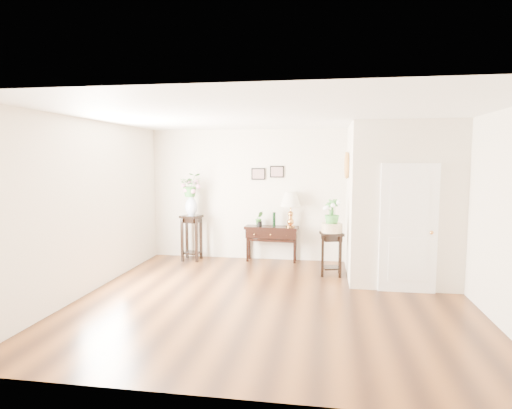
% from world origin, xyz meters
% --- Properties ---
extents(floor, '(6.00, 5.50, 0.02)m').
position_xyz_m(floor, '(0.00, 0.00, 0.00)').
color(floor, brown).
rests_on(floor, ground).
extents(ceiling, '(6.00, 5.50, 0.02)m').
position_xyz_m(ceiling, '(0.00, 0.00, 2.80)').
color(ceiling, white).
rests_on(ceiling, ground).
extents(wall_back, '(6.00, 0.02, 2.80)m').
position_xyz_m(wall_back, '(0.00, 2.75, 1.40)').
color(wall_back, silver).
rests_on(wall_back, ground).
extents(wall_front, '(6.00, 0.02, 2.80)m').
position_xyz_m(wall_front, '(0.00, -2.75, 1.40)').
color(wall_front, silver).
rests_on(wall_front, ground).
extents(wall_left, '(0.02, 5.50, 2.80)m').
position_xyz_m(wall_left, '(-3.00, 0.00, 1.40)').
color(wall_left, silver).
rests_on(wall_left, ground).
extents(wall_right, '(0.02, 5.50, 2.80)m').
position_xyz_m(wall_right, '(3.00, 0.00, 1.40)').
color(wall_right, silver).
rests_on(wall_right, ground).
extents(partition, '(1.80, 1.95, 2.80)m').
position_xyz_m(partition, '(2.10, 1.77, 1.40)').
color(partition, silver).
rests_on(partition, floor).
extents(door, '(0.90, 0.05, 2.10)m').
position_xyz_m(door, '(2.10, 0.78, 1.05)').
color(door, white).
rests_on(door, floor).
extents(art_print_left, '(0.30, 0.02, 0.25)m').
position_xyz_m(art_print_left, '(-0.65, 2.73, 1.85)').
color(art_print_left, black).
rests_on(art_print_left, wall_back).
extents(art_print_right, '(0.30, 0.02, 0.25)m').
position_xyz_m(art_print_right, '(-0.25, 2.73, 1.90)').
color(art_print_right, black).
rests_on(art_print_right, wall_back).
extents(wall_ornament, '(0.07, 0.51, 0.51)m').
position_xyz_m(wall_ornament, '(1.16, 1.90, 2.05)').
color(wall_ornament, '#C2792E').
rests_on(wall_ornament, partition).
extents(console_table, '(1.14, 0.45, 0.75)m').
position_xyz_m(console_table, '(-0.34, 2.57, 0.37)').
color(console_table, black).
rests_on(console_table, floor).
extents(table_lamp, '(0.43, 0.43, 0.74)m').
position_xyz_m(table_lamp, '(0.06, 2.57, 1.10)').
color(table_lamp, '#C4823C').
rests_on(table_lamp, console_table).
extents(green_vase, '(0.08, 0.08, 0.30)m').
position_xyz_m(green_vase, '(-0.29, 2.57, 0.92)').
color(green_vase, black).
rests_on(green_vase, console_table).
extents(potted_plant, '(0.20, 0.18, 0.30)m').
position_xyz_m(potted_plant, '(-0.61, 2.57, 0.90)').
color(potted_plant, '#378031').
rests_on(potted_plant, console_table).
extents(plant_stand_a, '(0.47, 0.47, 0.97)m').
position_xyz_m(plant_stand_a, '(-2.05, 2.38, 0.49)').
color(plant_stand_a, black).
rests_on(plant_stand_a, floor).
extents(porcelain_vase, '(0.32, 0.32, 0.45)m').
position_xyz_m(porcelain_vase, '(-2.05, 2.38, 1.20)').
color(porcelain_vase, white).
rests_on(porcelain_vase, plant_stand_a).
extents(lily_arrangement, '(0.56, 0.53, 0.50)m').
position_xyz_m(lily_arrangement, '(-2.05, 2.38, 1.62)').
color(lily_arrangement, '#378031').
rests_on(lily_arrangement, porcelain_vase).
extents(plant_stand_b, '(0.46, 0.46, 0.81)m').
position_xyz_m(plant_stand_b, '(0.90, 1.63, 0.41)').
color(plant_stand_b, black).
rests_on(plant_stand_b, floor).
extents(ceramic_bowl, '(0.48, 0.48, 0.17)m').
position_xyz_m(ceramic_bowl, '(0.90, 1.63, 0.89)').
color(ceramic_bowl, beige).
rests_on(ceramic_bowl, plant_stand_b).
extents(narcissus, '(0.36, 0.36, 0.50)m').
position_xyz_m(narcissus, '(0.90, 1.63, 1.18)').
color(narcissus, '#378031').
rests_on(narcissus, ceramic_bowl).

